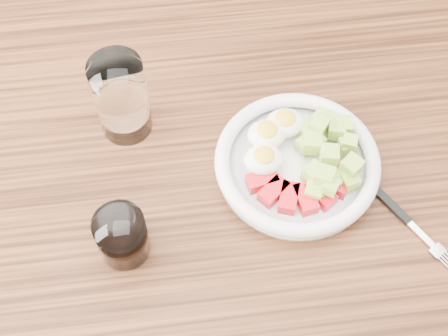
# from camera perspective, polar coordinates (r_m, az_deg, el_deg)

# --- Properties ---
(ground) EXTENTS (4.00, 4.00, 0.00)m
(ground) POSITION_cam_1_polar(r_m,az_deg,el_deg) (1.66, 0.40, -14.25)
(ground) COLOR brown
(ground) RESTS_ON ground
(dining_table) EXTENTS (1.50, 0.90, 0.77)m
(dining_table) POSITION_cam_1_polar(r_m,az_deg,el_deg) (1.03, 0.62, -4.06)
(dining_table) COLOR brown
(dining_table) RESTS_ON ground
(bowl) EXTENTS (0.25, 0.25, 0.06)m
(bowl) POSITION_cam_1_polar(r_m,az_deg,el_deg) (0.94, 6.76, 0.65)
(bowl) COLOR white
(bowl) RESTS_ON dining_table
(fork) EXTENTS (0.11, 0.16, 0.01)m
(fork) POSITION_cam_1_polar(r_m,az_deg,el_deg) (0.95, 15.77, -4.03)
(fork) COLOR black
(fork) RESTS_ON dining_table
(water_glass) EXTENTS (0.08, 0.08, 0.14)m
(water_glass) POSITION_cam_1_polar(r_m,az_deg,el_deg) (0.95, -9.38, 6.35)
(water_glass) COLOR white
(water_glass) RESTS_ON dining_table
(coffee_glass) EXTENTS (0.07, 0.07, 0.08)m
(coffee_glass) POSITION_cam_1_polar(r_m,az_deg,el_deg) (0.87, -9.30, -6.17)
(coffee_glass) COLOR white
(coffee_glass) RESTS_ON dining_table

